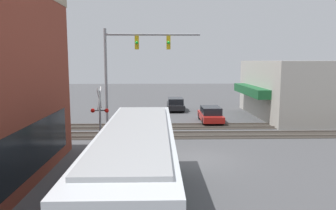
{
  "coord_description": "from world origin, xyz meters",
  "views": [
    {
      "loc": [
        -17.73,
        1.99,
        5.51
      ],
      "look_at": [
        4.45,
        1.4,
        2.48
      ],
      "focal_mm": 35.0,
      "sensor_mm": 36.0,
      "label": 1
    }
  ],
  "objects_px": {
    "crossing_signal": "(100,111)",
    "pedestrian_at_crossing": "(120,133)",
    "parked_car_red": "(211,115)",
    "parked_car_black": "(175,104)",
    "city_bus": "(137,167)"
  },
  "relations": [
    {
      "from": "crossing_signal",
      "to": "pedestrian_at_crossing",
      "type": "relative_size",
      "value": 2.1
    },
    {
      "from": "parked_car_red",
      "to": "parked_car_black",
      "type": "relative_size",
      "value": 0.94
    },
    {
      "from": "parked_car_red",
      "to": "pedestrian_at_crossing",
      "type": "bearing_deg",
      "value": 139.69
    },
    {
      "from": "city_bus",
      "to": "parked_car_black",
      "type": "height_order",
      "value": "city_bus"
    },
    {
      "from": "city_bus",
      "to": "crossing_signal",
      "type": "distance_m",
      "value": 10.23
    },
    {
      "from": "crossing_signal",
      "to": "parked_car_black",
      "type": "bearing_deg",
      "value": -20.68
    },
    {
      "from": "crossing_signal",
      "to": "parked_car_red",
      "type": "xyz_separation_m",
      "value": [
        7.82,
        -8.45,
        -1.63
      ]
    },
    {
      "from": "city_bus",
      "to": "crossing_signal",
      "type": "xyz_separation_m",
      "value": [
        9.75,
        3.05,
        0.53
      ]
    },
    {
      "from": "pedestrian_at_crossing",
      "to": "city_bus",
      "type": "bearing_deg",
      "value": -169.55
    },
    {
      "from": "crossing_signal",
      "to": "pedestrian_at_crossing",
      "type": "height_order",
      "value": "crossing_signal"
    },
    {
      "from": "pedestrian_at_crossing",
      "to": "crossing_signal",
      "type": "bearing_deg",
      "value": 68.13
    },
    {
      "from": "parked_car_red",
      "to": "pedestrian_at_crossing",
      "type": "height_order",
      "value": "pedestrian_at_crossing"
    },
    {
      "from": "parked_car_black",
      "to": "pedestrian_at_crossing",
      "type": "distance_m",
      "value": 16.09
    },
    {
      "from": "city_bus",
      "to": "parked_car_red",
      "type": "height_order",
      "value": "city_bus"
    },
    {
      "from": "crossing_signal",
      "to": "city_bus",
      "type": "bearing_deg",
      "value": -162.64
    }
  ]
}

